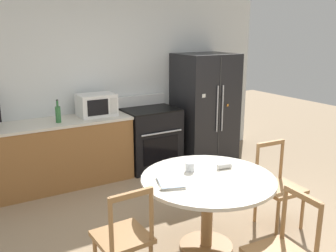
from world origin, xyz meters
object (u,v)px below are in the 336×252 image
Objects in this scene: dining_chair_left at (124,238)px; counter_bottle at (58,114)px; microwave at (96,105)px; dining_chair_right at (278,187)px; candle_glass at (190,167)px; refrigerator at (205,107)px; oven_range at (150,138)px.

counter_bottle is at bearing 85.34° from dining_chair_left.
microwave is 2.54m from dining_chair_left.
counter_bottle is 0.33× the size of dining_chair_left.
dining_chair_left and dining_chair_right have the same top height.
dining_chair_right is 9.87× the size of candle_glass.
refrigerator is 1.88× the size of dining_chair_right.
counter_bottle reaches higher than dining_chair_left.
microwave reaches higher than counter_bottle.
oven_range is 1.48m from counter_bottle.
oven_range is 2.27m from dining_chair_right.
oven_range is at bearing 2.74° from counter_bottle.
dining_chair_right is (0.35, -2.25, -0.03)m from oven_range.
candle_glass is at bearing 18.83° from dining_chair_left.
candle_glass is (0.18, -2.05, -0.28)m from microwave.
dining_chair_right is (1.16, -2.30, -0.62)m from microwave.
counter_bottle is 2.08m from candle_glass.
oven_range is at bearing 176.88° from refrigerator.
dining_chair_left is (-0.12, -2.25, -0.58)m from counter_bottle.
refrigerator reaches higher than counter_bottle.
dining_chair_left is 0.98m from candle_glass.
oven_range is 1.00m from microwave.
counter_bottle is (-2.35, -0.01, 0.16)m from refrigerator.
microwave reaches higher than dining_chair_left.
dining_chair_left is at bearing 6.54° from dining_chair_right.
counter_bottle is at bearing -168.20° from microwave.
microwave is 5.50× the size of candle_glass.
dining_chair_left is 9.87× the size of candle_glass.
microwave is 0.56× the size of dining_chair_right.
microwave is (-1.79, 0.11, 0.20)m from refrigerator.
refrigerator reaches higher than microwave.
oven_range is 2.12m from candle_glass.
refrigerator is 2.52m from candle_glass.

